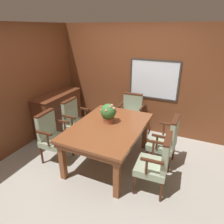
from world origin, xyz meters
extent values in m
plane|color=#A39E93|center=(0.00, 0.00, 0.00)|extent=(14.00, 14.00, 0.00)
cube|color=brown|center=(0.00, 1.67, 1.23)|extent=(7.20, 0.06, 2.45)
cube|color=white|center=(0.54, 1.63, 1.28)|extent=(1.03, 0.01, 0.81)
cube|color=#38332D|center=(0.54, 1.62, 1.70)|extent=(1.10, 0.02, 0.04)
cube|color=#38332D|center=(0.54, 1.62, 0.86)|extent=(1.10, 0.02, 0.03)
cube|color=#38332D|center=(0.00, 1.62, 1.28)|extent=(0.04, 0.02, 0.81)
cube|color=#38332D|center=(1.07, 1.62, 1.28)|extent=(0.04, 0.02, 0.81)
cube|color=brown|center=(-1.76, 0.00, 1.23)|extent=(0.06, 7.20, 2.45)
cube|color=brown|center=(-0.35, -0.61, 0.36)|extent=(0.09, 0.09, 0.71)
cube|color=brown|center=(0.62, -0.61, 0.36)|extent=(0.09, 0.09, 0.71)
cube|color=brown|center=(-0.35, 0.85, 0.36)|extent=(0.09, 0.09, 0.71)
cube|color=brown|center=(0.62, 0.85, 0.36)|extent=(0.09, 0.09, 0.71)
cube|color=brown|center=(0.14, 0.12, 0.67)|extent=(1.12, 1.61, 0.09)
cube|color=brown|center=(0.14, 0.12, 0.73)|extent=(1.18, 1.67, 0.04)
cylinder|color=#472314|center=(-0.57, 0.27, 0.17)|extent=(0.04, 0.04, 0.35)
cylinder|color=#472314|center=(-0.56, 0.69, 0.17)|extent=(0.04, 0.04, 0.35)
cylinder|color=#472314|center=(-0.96, 0.27, 0.17)|extent=(0.04, 0.04, 0.35)
cylinder|color=#472314|center=(-0.96, 0.69, 0.17)|extent=(0.04, 0.04, 0.35)
cube|color=#93A384|center=(-0.76, 0.48, 0.40)|extent=(0.47, 0.49, 0.11)
cube|color=#93A384|center=(-0.95, 0.48, 0.69)|extent=(0.09, 0.44, 0.47)
cube|color=#472314|center=(-0.95, 0.48, 0.94)|extent=(0.09, 0.44, 0.03)
cylinder|color=#472314|center=(-0.73, 0.23, 0.58)|extent=(0.04, 0.04, 0.24)
cube|color=#472314|center=(-0.80, 0.23, 0.70)|extent=(0.32, 0.04, 0.04)
cylinder|color=#472314|center=(-0.72, 0.73, 0.58)|extent=(0.04, 0.04, 0.24)
cube|color=#472314|center=(-0.79, 0.73, 0.70)|extent=(0.32, 0.04, 0.04)
cylinder|color=#472314|center=(0.82, -0.03, 0.17)|extent=(0.04, 0.04, 0.35)
cylinder|color=#472314|center=(0.84, -0.45, 0.17)|extent=(0.04, 0.04, 0.35)
cylinder|color=#472314|center=(1.21, 0.00, 0.17)|extent=(0.04, 0.04, 0.35)
cylinder|color=#472314|center=(1.24, -0.43, 0.17)|extent=(0.04, 0.04, 0.35)
cube|color=#93A384|center=(1.03, -0.23, 0.40)|extent=(0.49, 0.51, 0.11)
cube|color=#93A384|center=(1.22, -0.22, 0.69)|extent=(0.11, 0.45, 0.47)
cube|color=#472314|center=(1.22, -0.22, 0.94)|extent=(0.12, 0.45, 0.03)
cylinder|color=#472314|center=(0.98, 0.02, 0.58)|extent=(0.04, 0.04, 0.24)
cube|color=#472314|center=(1.05, 0.02, 0.70)|extent=(0.32, 0.06, 0.04)
cylinder|color=#472314|center=(1.01, -0.48, 0.58)|extent=(0.04, 0.04, 0.24)
cube|color=#472314|center=(1.08, -0.47, 0.70)|extent=(0.32, 0.06, 0.04)
cylinder|color=#472314|center=(0.84, 0.69, 0.17)|extent=(0.04, 0.04, 0.35)
cylinder|color=#472314|center=(0.83, 0.27, 0.17)|extent=(0.04, 0.04, 0.35)
cylinder|color=#472314|center=(1.24, 0.68, 0.17)|extent=(0.04, 0.04, 0.35)
cylinder|color=#472314|center=(1.22, 0.26, 0.17)|extent=(0.04, 0.04, 0.35)
cube|color=#93A384|center=(1.03, 0.47, 0.40)|extent=(0.47, 0.50, 0.11)
cube|color=#93A384|center=(1.22, 0.47, 0.69)|extent=(0.09, 0.45, 0.47)
cube|color=#472314|center=(1.22, 0.47, 0.94)|extent=(0.10, 0.45, 0.03)
cylinder|color=#472314|center=(1.01, 0.73, 0.58)|extent=(0.04, 0.04, 0.24)
cube|color=#472314|center=(1.07, 0.72, 0.70)|extent=(0.32, 0.05, 0.04)
cylinder|color=#472314|center=(0.99, 0.23, 0.58)|extent=(0.04, 0.04, 0.24)
cube|color=#472314|center=(1.06, 0.22, 0.70)|extent=(0.32, 0.05, 0.04)
cylinder|color=#472314|center=(-0.56, -0.44, 0.17)|extent=(0.04, 0.04, 0.35)
cylinder|color=#472314|center=(-0.58, -0.02, 0.17)|extent=(0.04, 0.04, 0.35)
cylinder|color=#472314|center=(-0.96, -0.46, 0.17)|extent=(0.04, 0.04, 0.35)
cylinder|color=#472314|center=(-0.97, -0.04, 0.17)|extent=(0.04, 0.04, 0.35)
cube|color=#93A384|center=(-0.77, -0.24, 0.40)|extent=(0.48, 0.50, 0.11)
cube|color=#93A384|center=(-0.95, -0.25, 0.69)|extent=(0.10, 0.45, 0.47)
cube|color=#472314|center=(-0.95, -0.25, 0.94)|extent=(0.11, 0.45, 0.03)
cylinder|color=#472314|center=(-0.72, -0.49, 0.58)|extent=(0.04, 0.04, 0.24)
cube|color=#472314|center=(-0.79, -0.49, 0.70)|extent=(0.32, 0.05, 0.04)
cylinder|color=#472314|center=(-0.74, 0.01, 0.58)|extent=(0.04, 0.04, 0.24)
cube|color=#472314|center=(-0.81, 0.01, 0.70)|extent=(0.32, 0.05, 0.04)
cylinder|color=#472314|center=(-0.06, 1.06, 0.17)|extent=(0.04, 0.04, 0.35)
cylinder|color=#472314|center=(0.36, 1.08, 0.17)|extent=(0.04, 0.04, 0.35)
cylinder|color=#472314|center=(-0.08, 1.46, 0.17)|extent=(0.04, 0.04, 0.35)
cylinder|color=#472314|center=(0.34, 1.48, 0.17)|extent=(0.04, 0.04, 0.35)
cube|color=#93A384|center=(0.14, 1.27, 0.40)|extent=(0.51, 0.49, 0.11)
cube|color=#93A384|center=(0.13, 1.46, 0.69)|extent=(0.45, 0.11, 0.47)
cube|color=#472314|center=(0.13, 1.46, 0.94)|extent=(0.45, 0.11, 0.03)
cylinder|color=#472314|center=(-0.11, 1.22, 0.58)|extent=(0.04, 0.04, 0.24)
cube|color=#472314|center=(-0.11, 1.29, 0.70)|extent=(0.06, 0.32, 0.04)
cylinder|color=#472314|center=(0.39, 1.25, 0.58)|extent=(0.04, 0.04, 0.24)
cube|color=#472314|center=(0.39, 1.32, 0.70)|extent=(0.06, 0.32, 0.04)
cylinder|color=#9E5638|center=(0.08, 0.24, 0.81)|extent=(0.19, 0.19, 0.10)
cylinder|color=#9E5638|center=(0.08, 0.24, 0.85)|extent=(0.21, 0.21, 0.02)
sphere|color=#387033|center=(0.08, 0.24, 0.97)|extent=(0.28, 0.28, 0.28)
sphere|color=#DF7C71|center=(0.19, 0.23, 1.05)|extent=(0.06, 0.06, 0.06)
sphere|color=#DB6B61|center=(0.13, 0.35, 1.00)|extent=(0.06, 0.06, 0.06)
sphere|color=#E26978|center=(0.14, 0.19, 1.08)|extent=(0.04, 0.04, 0.04)
sphere|color=#F16D76|center=(-0.05, 0.27, 0.97)|extent=(0.06, 0.06, 0.06)
sphere|color=#EA6A6D|center=(-0.03, 0.17, 1.00)|extent=(0.04, 0.04, 0.04)
sphere|color=#F57A72|center=(0.10, 0.12, 1.03)|extent=(0.04, 0.04, 0.04)
sphere|color=#EF7765|center=(0.19, 0.31, 0.97)|extent=(0.05, 0.05, 0.05)
sphere|color=#F0766E|center=(0.14, 0.27, 1.09)|extent=(0.05, 0.05, 0.05)
cube|color=#512816|center=(-1.49, 0.75, 0.46)|extent=(0.46, 1.24, 0.92)
cube|color=#5B2D19|center=(-1.49, 0.75, 0.93)|extent=(0.47, 1.26, 0.02)
sphere|color=#4C422D|center=(-1.25, 0.75, 0.72)|extent=(0.03, 0.03, 0.03)
sphere|color=#4C422D|center=(-1.25, 0.47, 0.37)|extent=(0.03, 0.03, 0.03)
sphere|color=#4C422D|center=(-1.25, 1.02, 0.37)|extent=(0.03, 0.03, 0.03)
camera|label=1|loc=(1.51, -2.70, 2.37)|focal=32.00mm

